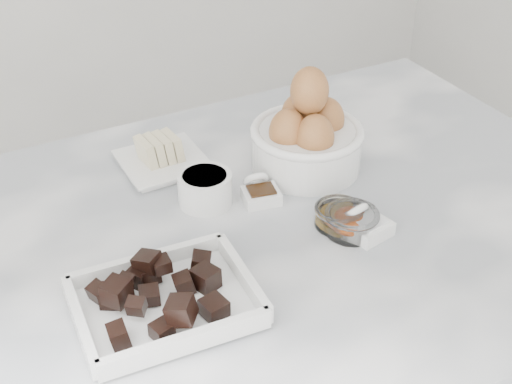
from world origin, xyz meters
TOP-DOWN VIEW (x-y plane):
  - marble_slab at (0.00, 0.00)m, footprint 1.20×0.80m
  - chocolate_dish at (-0.19, -0.11)m, footprint 0.24×0.19m
  - butter_plate at (-0.06, 0.23)m, footprint 0.14×0.14m
  - sugar_ramekin at (-0.04, 0.09)m, footprint 0.09×0.09m
  - egg_bowl at (0.16, 0.11)m, footprint 0.19×0.19m
  - honey_bowl at (0.12, -0.05)m, footprint 0.08×0.08m
  - zest_bowl at (0.12, -0.08)m, footprint 0.08×0.08m
  - vanilla_spoon at (0.04, 0.06)m, footprint 0.07×0.08m
  - salt_spoon at (0.14, -0.09)m, footprint 0.07×0.08m

SIDE VIEW (x-z plane):
  - marble_slab at x=0.00m, z-range 0.90..0.94m
  - vanilla_spoon at x=0.04m, z-range 0.93..0.98m
  - salt_spoon at x=0.14m, z-range 0.93..0.98m
  - honey_bowl at x=0.12m, z-range 0.94..0.97m
  - zest_bowl at x=0.12m, z-range 0.94..0.98m
  - butter_plate at x=-0.06m, z-range 0.93..0.99m
  - chocolate_dish at x=-0.19m, z-range 0.93..0.99m
  - sugar_ramekin at x=-0.04m, z-range 0.94..0.99m
  - egg_bowl at x=0.16m, z-range 0.91..1.09m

